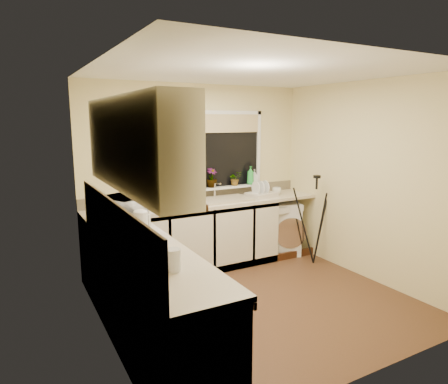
# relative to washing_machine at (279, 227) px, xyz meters

# --- Properties ---
(floor) EXTENTS (3.20, 3.20, 0.00)m
(floor) POSITION_rel_washing_machine_xyz_m (-1.21, -1.23, -0.39)
(floor) COLOR brown
(floor) RESTS_ON ground
(ceiling) EXTENTS (3.20, 3.20, 0.00)m
(ceiling) POSITION_rel_washing_machine_xyz_m (-1.21, -1.23, 2.06)
(ceiling) COLOR white
(ceiling) RESTS_ON ground
(wall_back) EXTENTS (3.20, 0.00, 3.20)m
(wall_back) POSITION_rel_washing_machine_xyz_m (-1.21, 0.27, 0.83)
(wall_back) COLOR beige
(wall_back) RESTS_ON ground
(wall_front) EXTENTS (3.20, 0.00, 3.20)m
(wall_front) POSITION_rel_washing_machine_xyz_m (-1.21, -2.73, 0.83)
(wall_front) COLOR beige
(wall_front) RESTS_ON ground
(wall_left) EXTENTS (0.00, 3.00, 3.00)m
(wall_left) POSITION_rel_washing_machine_xyz_m (-2.81, -1.23, 0.83)
(wall_left) COLOR beige
(wall_left) RESTS_ON ground
(wall_right) EXTENTS (0.00, 3.00, 3.00)m
(wall_right) POSITION_rel_washing_machine_xyz_m (0.39, -1.23, 0.83)
(wall_right) COLOR beige
(wall_right) RESTS_ON ground
(base_cabinet_back) EXTENTS (2.55, 0.60, 0.86)m
(base_cabinet_back) POSITION_rel_washing_machine_xyz_m (-1.53, -0.03, 0.04)
(base_cabinet_back) COLOR silver
(base_cabinet_back) RESTS_ON floor
(base_cabinet_left) EXTENTS (0.54, 2.40, 0.86)m
(base_cabinet_left) POSITION_rel_washing_machine_xyz_m (-2.51, -1.53, 0.04)
(base_cabinet_left) COLOR silver
(base_cabinet_left) RESTS_ON floor
(worktop_back) EXTENTS (3.20, 0.60, 0.04)m
(worktop_back) POSITION_rel_washing_machine_xyz_m (-1.21, -0.03, 0.49)
(worktop_back) COLOR beige
(worktop_back) RESTS_ON base_cabinet_back
(worktop_left) EXTENTS (0.60, 2.40, 0.04)m
(worktop_left) POSITION_rel_washing_machine_xyz_m (-2.51, -1.53, 0.49)
(worktop_left) COLOR beige
(worktop_left) RESTS_ON base_cabinet_left
(upper_cabinet) EXTENTS (0.28, 1.90, 0.70)m
(upper_cabinet) POSITION_rel_washing_machine_xyz_m (-2.65, -1.68, 1.41)
(upper_cabinet) COLOR silver
(upper_cabinet) RESTS_ON wall_left
(splashback_left) EXTENTS (0.02, 2.40, 0.45)m
(splashback_left) POSITION_rel_washing_machine_xyz_m (-2.79, -1.53, 0.73)
(splashback_left) COLOR beige
(splashback_left) RESTS_ON wall_left
(splashback_back) EXTENTS (3.20, 0.02, 0.14)m
(splashback_back) POSITION_rel_washing_machine_xyz_m (-1.21, 0.26, 0.58)
(splashback_back) COLOR beige
(splashback_back) RESTS_ON wall_back
(window_glass) EXTENTS (1.50, 0.02, 1.00)m
(window_glass) POSITION_rel_washing_machine_xyz_m (-1.01, 0.26, 1.16)
(window_glass) COLOR black
(window_glass) RESTS_ON wall_back
(window_blind) EXTENTS (1.50, 0.02, 0.25)m
(window_blind) POSITION_rel_washing_machine_xyz_m (-1.01, 0.23, 1.53)
(window_blind) COLOR tan
(window_blind) RESTS_ON wall_back
(windowsill) EXTENTS (1.60, 0.14, 0.03)m
(windowsill) POSITION_rel_washing_machine_xyz_m (-1.01, 0.20, 0.64)
(windowsill) COLOR white
(windowsill) RESTS_ON wall_back
(sink) EXTENTS (0.82, 0.46, 0.03)m
(sink) POSITION_rel_washing_machine_xyz_m (-1.01, -0.03, 0.52)
(sink) COLOR tan
(sink) RESTS_ON worktop_back
(faucet) EXTENTS (0.03, 0.03, 0.24)m
(faucet) POSITION_rel_washing_machine_xyz_m (-1.01, 0.15, 0.63)
(faucet) COLOR silver
(faucet) RESTS_ON worktop_back
(washing_machine) EXTENTS (0.72, 0.71, 0.78)m
(washing_machine) POSITION_rel_washing_machine_xyz_m (0.00, 0.00, 0.00)
(washing_machine) COLOR white
(washing_machine) RESTS_ON floor
(laptop) EXTENTS (0.38, 0.36, 0.24)m
(laptop) POSITION_rel_washing_machine_xyz_m (-1.79, -0.06, 0.57)
(laptop) COLOR #ABABB4
(laptop) RESTS_ON worktop_back
(kettle) EXTENTS (0.14, 0.14, 0.19)m
(kettle) POSITION_rel_washing_machine_xyz_m (-2.40, -0.95, 0.60)
(kettle) COLOR silver
(kettle) RESTS_ON worktop_left
(dish_rack) EXTENTS (0.45, 0.37, 0.06)m
(dish_rack) POSITION_rel_washing_machine_xyz_m (-0.37, -0.06, 0.54)
(dish_rack) COLOR beige
(dish_rack) RESTS_ON worktop_back
(tripod) EXTENTS (0.74, 0.74, 1.24)m
(tripod) POSITION_rel_washing_machine_xyz_m (0.15, -0.61, 0.23)
(tripod) COLOR black
(tripod) RESTS_ON floor
(glass_jug) EXTENTS (0.11, 0.11, 0.16)m
(glass_jug) POSITION_rel_washing_machine_xyz_m (-2.51, -2.08, 0.59)
(glass_jug) COLOR silver
(glass_jug) RESTS_ON worktop_left
(steel_jar) EXTENTS (0.09, 0.09, 0.12)m
(steel_jar) POSITION_rel_washing_machine_xyz_m (-2.58, -1.78, 0.57)
(steel_jar) COLOR white
(steel_jar) RESTS_ON worktop_left
(microwave) EXTENTS (0.50, 0.58, 0.27)m
(microwave) POSITION_rel_washing_machine_xyz_m (-2.46, -0.51, 0.64)
(microwave) COLOR white
(microwave) RESTS_ON worktop_left
(plant_a) EXTENTS (0.16, 0.13, 0.27)m
(plant_a) POSITION_rel_washing_machine_xyz_m (-1.54, 0.17, 0.79)
(plant_a) COLOR #999999
(plant_a) RESTS_ON windowsill
(plant_b) EXTENTS (0.13, 0.11, 0.22)m
(plant_b) POSITION_rel_washing_machine_xyz_m (-1.27, 0.19, 0.77)
(plant_b) COLOR #999999
(plant_b) RESTS_ON windowsill
(plant_c) EXTENTS (0.17, 0.17, 0.27)m
(plant_c) POSITION_rel_washing_machine_xyz_m (-1.03, 0.20, 0.79)
(plant_c) COLOR #999999
(plant_c) RESTS_ON windowsill
(plant_d) EXTENTS (0.18, 0.16, 0.20)m
(plant_d) POSITION_rel_washing_machine_xyz_m (-0.66, 0.18, 0.76)
(plant_d) COLOR #999999
(plant_d) RESTS_ON windowsill
(soap_bottle_green) EXTENTS (0.12, 0.12, 0.26)m
(soap_bottle_green) POSITION_rel_washing_machine_xyz_m (-0.41, 0.16, 0.79)
(soap_bottle_green) COLOR green
(soap_bottle_green) RESTS_ON windowsill
(soap_bottle_clear) EXTENTS (0.12, 0.12, 0.21)m
(soap_bottle_clear) POSITION_rel_washing_machine_xyz_m (-0.33, 0.19, 0.76)
(soap_bottle_clear) COLOR #999999
(soap_bottle_clear) RESTS_ON windowsill
(cup_back) EXTENTS (0.14, 0.14, 0.10)m
(cup_back) POSITION_rel_washing_machine_xyz_m (-0.08, -0.03, 0.56)
(cup_back) COLOR silver
(cup_back) RESTS_ON worktop_back
(cup_left) EXTENTS (0.12, 0.12, 0.10)m
(cup_left) POSITION_rel_washing_machine_xyz_m (-2.55, -2.06, 0.56)
(cup_left) COLOR beige
(cup_left) RESTS_ON worktop_left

